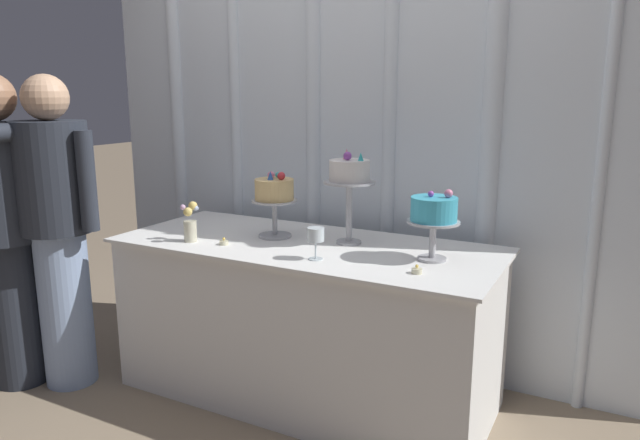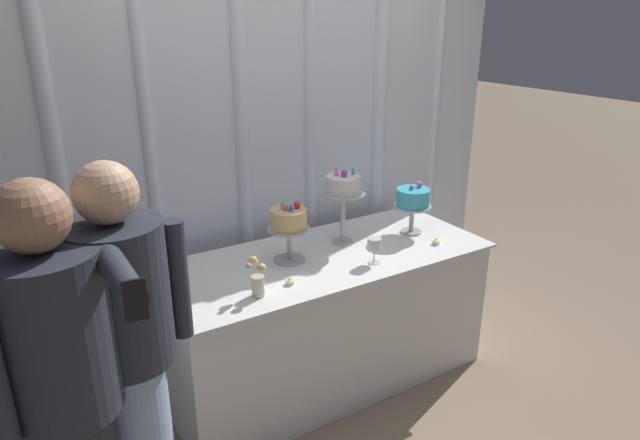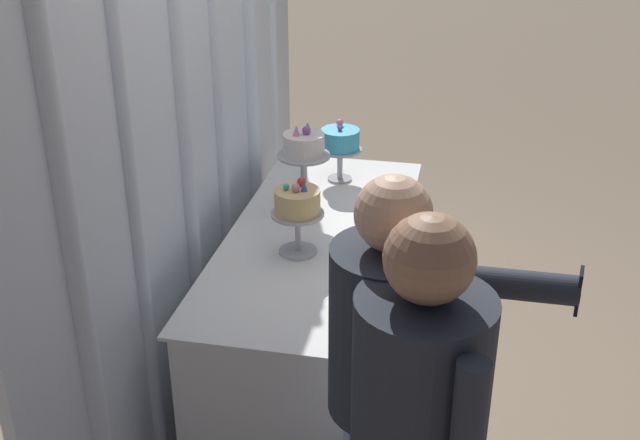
% 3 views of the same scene
% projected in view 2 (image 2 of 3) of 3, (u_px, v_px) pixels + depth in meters
% --- Properties ---
extents(ground_plane, '(24.00, 24.00, 0.00)m').
position_uv_depth(ground_plane, '(333.00, 384.00, 3.26)').
color(ground_plane, gray).
extents(draped_curtain, '(3.24, 0.17, 2.68)m').
position_uv_depth(draped_curtain, '(276.00, 128.00, 3.26)').
color(draped_curtain, silver).
rests_on(draped_curtain, ground_plane).
extents(cake_table, '(1.86, 0.78, 0.79)m').
position_uv_depth(cake_table, '(324.00, 318.00, 3.20)').
color(cake_table, white).
rests_on(cake_table, ground_plane).
extents(cake_display_leftmost, '(0.23, 0.23, 0.34)m').
position_uv_depth(cake_display_leftmost, '(289.00, 223.00, 2.92)').
color(cake_display_leftmost, '#B2B2B7').
rests_on(cake_display_leftmost, cake_table).
extents(cake_display_center, '(0.25, 0.25, 0.45)m').
position_uv_depth(cake_display_center, '(343.00, 189.00, 3.11)').
color(cake_display_center, '#B2B2B7').
rests_on(cake_display_center, cake_table).
extents(cake_display_rightmost, '(0.23, 0.23, 0.31)m').
position_uv_depth(cake_display_rightmost, '(413.00, 200.00, 3.30)').
color(cake_display_rightmost, '#B2B2B7').
rests_on(cake_display_rightmost, cake_table).
extents(wine_glass, '(0.08, 0.08, 0.14)m').
position_uv_depth(wine_glass, '(374.00, 244.00, 2.93)').
color(wine_glass, silver).
rests_on(wine_glass, cake_table).
extents(flower_vase, '(0.09, 0.10, 0.19)m').
position_uv_depth(flower_vase, '(257.00, 279.00, 2.60)').
color(flower_vase, beige).
rests_on(flower_vase, cake_table).
extents(tealight_far_left, '(0.04, 0.04, 0.04)m').
position_uv_depth(tealight_far_left, '(290.00, 282.00, 2.73)').
color(tealight_far_left, beige).
rests_on(tealight_far_left, cake_table).
extents(tealight_near_left, '(0.04, 0.04, 0.04)m').
position_uv_depth(tealight_near_left, '(436.00, 242.00, 3.20)').
color(tealight_near_left, beige).
rests_on(tealight_near_left, cake_table).
extents(guest_man_dark_suit, '(0.52, 0.38, 1.59)m').
position_uv_depth(guest_man_dark_suit, '(128.00, 348.00, 2.09)').
color(guest_man_dark_suit, '#93ADD6').
rests_on(guest_man_dark_suit, ground_plane).
extents(guest_girl_blue_dress, '(0.52, 0.66, 1.59)m').
position_uv_depth(guest_girl_blue_dress, '(65.00, 386.00, 1.88)').
color(guest_girl_blue_dress, '#282D38').
rests_on(guest_girl_blue_dress, ground_plane).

